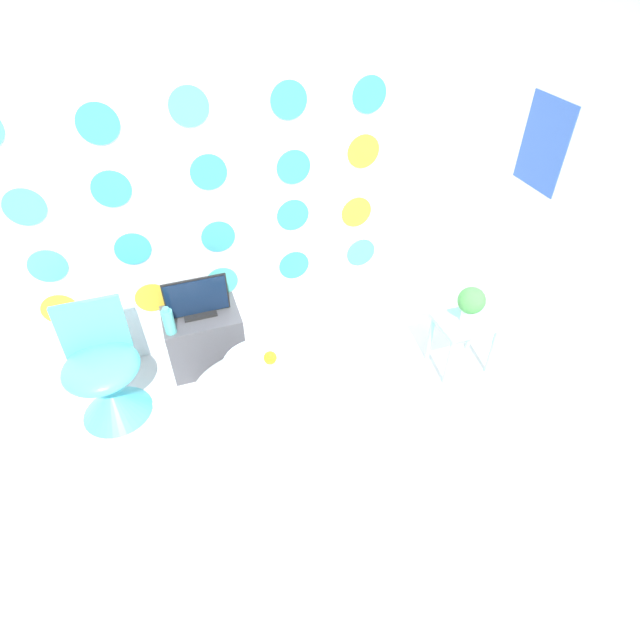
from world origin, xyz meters
name	(u,v)px	position (x,y,z in m)	size (l,w,h in m)	color
ground_plane	(288,518)	(0.00, 0.00, 0.00)	(12.00, 12.00, 0.00)	silver
wall_back_dotted	(206,180)	(0.00, 1.63, 1.30)	(4.77, 0.05, 2.60)	white
wall_right	(546,189)	(1.91, 0.80, 1.31)	(0.06, 2.61, 2.60)	silver
rug	(265,421)	(0.04, 0.70, 0.00)	(1.37, 0.82, 0.01)	silver
bathtub	(260,385)	(0.06, 0.81, 0.23)	(0.90, 0.54, 0.45)	white
rubber_duck	(270,357)	(0.13, 0.77, 0.50)	(0.08, 0.09, 0.10)	yellow
chair	(108,383)	(-0.86, 1.12, 0.27)	(0.47, 0.47, 0.79)	#4CC6DB
tv_cabinet	(205,338)	(-0.20, 1.39, 0.22)	(0.52, 0.37, 0.44)	#4C4C51
tv	(197,299)	(-0.20, 1.39, 0.57)	(0.42, 0.12, 0.29)	black
vase	(169,321)	(-0.41, 1.27, 0.54)	(0.07, 0.07, 0.20)	#51B2AD
side_table	(464,330)	(1.51, 0.74, 0.34)	(0.40, 0.31, 0.43)	#99E0D8
potted_plant_left	(471,302)	(1.51, 0.74, 0.59)	(0.18, 0.18, 0.27)	white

